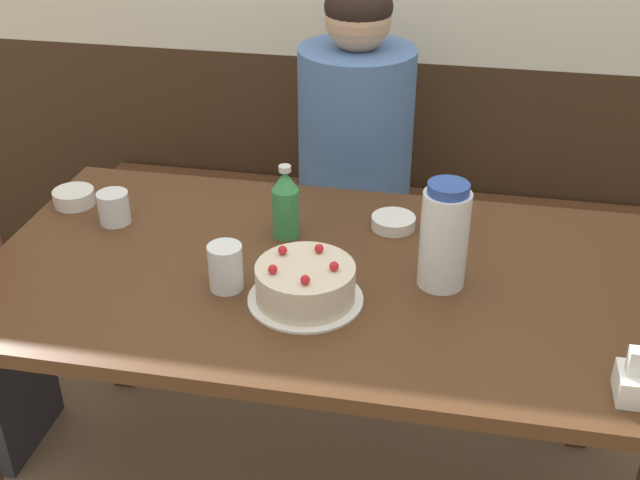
% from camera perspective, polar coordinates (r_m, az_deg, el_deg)
% --- Properties ---
extents(bench_seat, '(1.89, 0.38, 0.47)m').
position_cam_1_polar(bench_seat, '(2.78, 3.12, -2.00)').
color(bench_seat, '#56331E').
rests_on(bench_seat, ground_plane).
extents(dining_table, '(1.52, 0.84, 0.74)m').
position_cam_1_polar(dining_table, '(1.86, -0.23, -4.39)').
color(dining_table, '#4C2D19').
rests_on(dining_table, ground_plane).
extents(birthday_cake, '(0.25, 0.25, 0.10)m').
position_cam_1_polar(birthday_cake, '(1.69, -1.22, -3.11)').
color(birthday_cake, white).
rests_on(birthday_cake, dining_table).
extents(water_pitcher, '(0.10, 0.10, 0.24)m').
position_cam_1_polar(water_pitcher, '(1.73, 8.82, 0.21)').
color(water_pitcher, white).
rests_on(water_pitcher, dining_table).
extents(soju_bottle, '(0.07, 0.07, 0.18)m').
position_cam_1_polar(soju_bottle, '(1.92, -2.46, 2.63)').
color(soju_bottle, '#388E4C').
rests_on(soju_bottle, dining_table).
extents(bowl_soup_white, '(0.11, 0.11, 0.03)m').
position_cam_1_polar(bowl_soup_white, '(1.99, 5.24, 1.28)').
color(bowl_soup_white, white).
rests_on(bowl_soup_white, dining_table).
extents(bowl_rice_small, '(0.11, 0.11, 0.04)m').
position_cam_1_polar(bowl_rice_small, '(2.18, -17.10, 2.92)').
color(bowl_rice_small, white).
rests_on(bowl_rice_small, dining_table).
extents(glass_water_tall, '(0.06, 0.06, 0.10)m').
position_cam_1_polar(glass_water_tall, '(1.97, 9.08, 1.88)').
color(glass_water_tall, silver).
rests_on(glass_water_tall, dining_table).
extents(glass_tumbler_short, '(0.08, 0.08, 0.08)m').
position_cam_1_polar(glass_tumbler_short, '(2.06, -14.45, 2.24)').
color(glass_tumbler_short, silver).
rests_on(glass_tumbler_short, dining_table).
extents(glass_shot_small, '(0.08, 0.08, 0.10)m').
position_cam_1_polar(glass_shot_small, '(1.74, -6.73, -1.92)').
color(glass_shot_small, silver).
rests_on(glass_shot_small, dining_table).
extents(person_teal_shirt, '(0.34, 0.34, 1.24)m').
position_cam_1_polar(person_teal_shirt, '(2.47, 2.44, 3.29)').
color(person_teal_shirt, '#33333D').
rests_on(person_teal_shirt, ground_plane).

